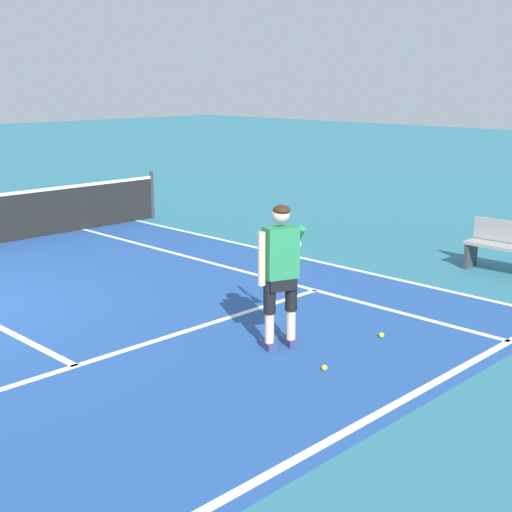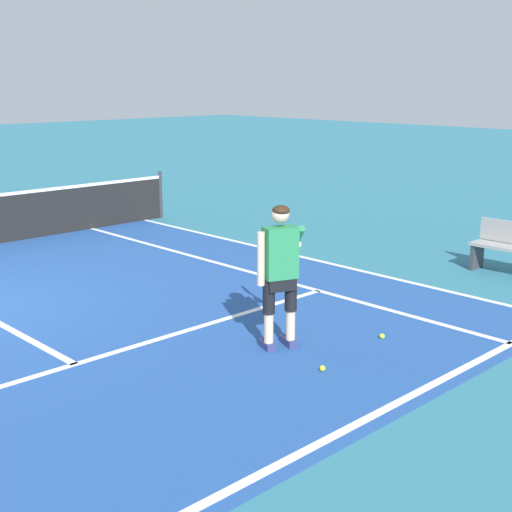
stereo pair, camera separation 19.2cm
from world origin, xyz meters
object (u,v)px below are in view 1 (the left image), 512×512
at_px(tennis_player, 280,266).
at_px(courtside_bench, 509,247).
at_px(tennis_ball_near_feet, 324,368).
at_px(tennis_ball_by_baseline, 381,335).

distance_m(tennis_player, courtside_bench, 5.08).
distance_m(tennis_player, tennis_ball_near_feet, 1.28).
bearing_deg(tennis_ball_by_baseline, tennis_ball_near_feet, -173.24).
distance_m(tennis_ball_near_feet, tennis_ball_by_baseline, 1.30).
relative_size(tennis_ball_near_feet, tennis_ball_by_baseline, 1.00).
distance_m(tennis_player, tennis_ball_by_baseline, 1.61).
height_order(tennis_player, tennis_ball_by_baseline, tennis_player).
bearing_deg(tennis_ball_near_feet, courtside_bench, 4.66).
relative_size(tennis_player, courtside_bench, 1.22).
xyz_separation_m(tennis_ball_by_baseline, courtside_bench, (3.93, 0.27, 0.42)).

